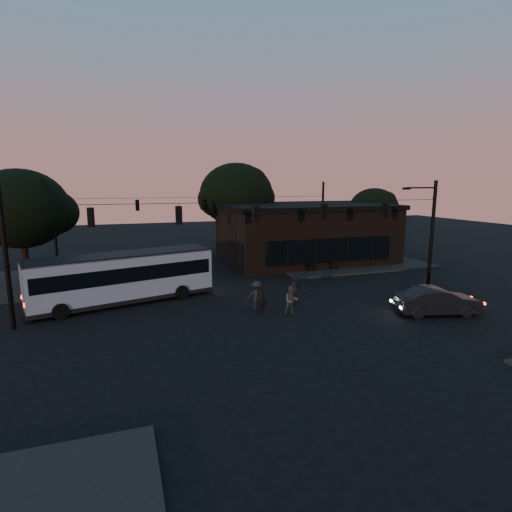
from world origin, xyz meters
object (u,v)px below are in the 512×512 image
object	(u,v)px
car	(437,301)
pedestrian_b	(291,300)
building	(305,233)
pedestrian_c	(294,290)
bus	(124,275)
pedestrian_d	(257,296)
pedestrian_a	(261,299)

from	to	relation	value
car	pedestrian_b	world-z (taller)	pedestrian_b
building	car	distance (m)	17.18
building	pedestrian_c	distance (m)	14.46
car	pedestrian_b	bearing A→B (deg)	85.57
building	car	xyz separation A→B (m)	(0.01, -17.07, -1.94)
bus	pedestrian_d	size ratio (longest dim) A/B	6.42
bus	pedestrian_b	world-z (taller)	bus
building	pedestrian_a	distance (m)	16.72
building	bus	xyz separation A→B (m)	(-16.57, -8.98, -0.98)
bus	pedestrian_d	bearing A→B (deg)	-44.98
pedestrian_a	pedestrian_c	world-z (taller)	pedestrian_c
bus	pedestrian_c	distance (m)	10.51
pedestrian_d	bus	bearing A→B (deg)	-10.29
building	pedestrian_a	bearing A→B (deg)	-124.07
car	pedestrian_a	bearing A→B (deg)	84.94
building	pedestrian_d	distance (m)	16.21
pedestrian_d	building	bearing A→B (deg)	-106.01
bus	car	world-z (taller)	bus
car	pedestrian_a	world-z (taller)	pedestrian_a
building	car	world-z (taller)	building
bus	pedestrian_b	bearing A→B (deg)	-46.77
car	pedestrian_c	bearing A→B (deg)	71.36
building	bus	size ratio (longest dim) A/B	1.37
pedestrian_a	pedestrian_d	xyz separation A→B (m)	(-0.05, 0.64, 0.04)
car	pedestrian_a	xyz separation A→B (m)	(-9.32, 3.31, 0.06)
building	pedestrian_b	distance (m)	16.47
pedestrian_d	car	bearing A→B (deg)	176.61
car	pedestrian_d	world-z (taller)	pedestrian_d
pedestrian_c	car	bearing A→B (deg)	121.75
building	pedestrian_b	world-z (taller)	building
pedestrian_a	bus	bearing A→B (deg)	148.96
car	building	bearing A→B (deg)	14.53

